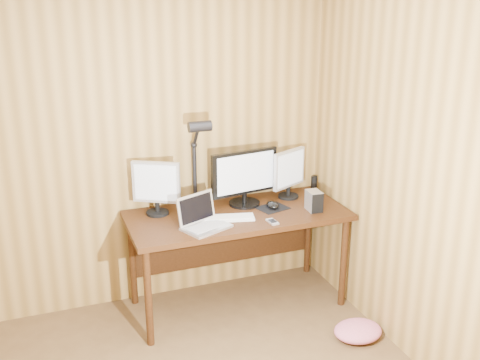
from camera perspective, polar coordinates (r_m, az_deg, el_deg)
room_shell at (r=2.23m, az=-8.23°, el=-9.12°), size 4.00×4.00×4.00m
desk at (r=4.21m, az=-0.59°, el=-4.57°), size 1.60×0.70×0.75m
monitor_center at (r=4.19m, az=0.47°, el=0.30°), size 0.54×0.24×0.42m
monitor_left at (r=4.05m, az=-8.50°, el=-0.66°), size 0.32×0.20×0.40m
monitor_right at (r=4.36m, az=5.00°, el=0.75°), size 0.32×0.17×0.38m
laptop at (r=3.85m, az=-3.88°, el=-4.01°), size 0.38×0.34×0.22m
keyboard at (r=3.99m, az=-1.52°, el=-3.87°), size 0.43×0.22×0.02m
mousepad at (r=4.20m, az=3.32°, el=-2.85°), size 0.26×0.23×0.00m
mouse at (r=4.19m, az=3.32°, el=-2.56°), size 0.08×0.12×0.04m
hard_drive at (r=4.16m, az=7.53°, el=-2.12°), size 0.10×0.14×0.15m
phone at (r=3.94m, az=3.31°, el=-4.25°), size 0.06×0.11×0.01m
speaker at (r=4.59m, az=7.53°, el=-0.33°), size 0.05×0.05×0.12m
desk_lamp at (r=4.09m, az=-4.35°, el=3.06°), size 0.16×0.24×0.72m
fabric_pile at (r=4.10m, az=11.89°, el=-14.78°), size 0.40×0.35×0.11m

